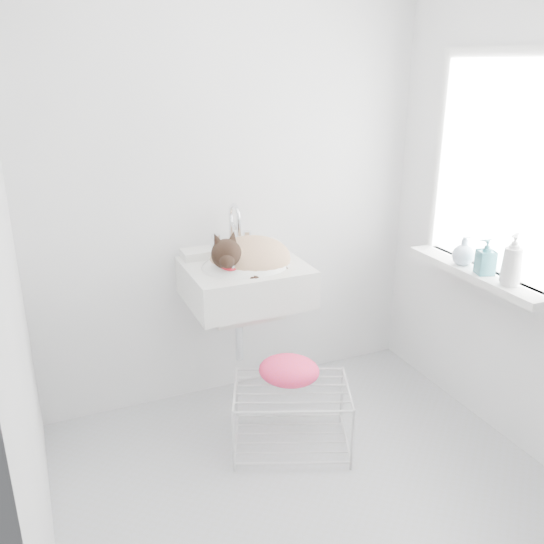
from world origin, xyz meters
name	(u,v)px	position (x,y,z in m)	size (l,w,h in m)	color
floor	(311,487)	(0.00, 0.00, 0.00)	(2.20, 2.00, 0.02)	#A9AAAB
back_wall	(231,178)	(0.00, 1.00, 1.25)	(2.20, 0.02, 2.50)	white
right_wall	(534,198)	(1.10, 0.00, 1.25)	(0.02, 2.00, 2.50)	white
left_wall	(6,260)	(-1.10, 0.00, 1.25)	(0.02, 2.00, 2.50)	white
window_glass	(501,169)	(1.09, 0.20, 1.35)	(0.01, 0.80, 1.00)	white
window_frame	(499,169)	(1.07, 0.20, 1.35)	(0.04, 0.90, 1.10)	white
windowsill	(476,273)	(1.01, 0.20, 0.83)	(0.16, 0.88, 0.04)	white
sink	(245,264)	(-0.03, 0.74, 0.85)	(0.61, 0.53, 0.24)	white
faucet	(232,229)	(-0.03, 0.92, 0.99)	(0.22, 0.15, 0.22)	silver
cat	(248,257)	(-0.02, 0.72, 0.89)	(0.46, 0.38, 0.28)	tan
wire_rack	(291,419)	(0.05, 0.32, 0.15)	(0.56, 0.39, 0.33)	silver
towel	(289,376)	(0.06, 0.38, 0.36)	(0.31, 0.22, 0.13)	red
bottle_a	(509,285)	(1.00, -0.03, 0.85)	(0.08, 0.08, 0.21)	silver
bottle_b	(484,274)	(1.00, 0.14, 0.85)	(0.08, 0.08, 0.18)	#2C676E
bottle_c	(462,264)	(1.00, 0.29, 0.85)	(0.11, 0.11, 0.15)	silver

